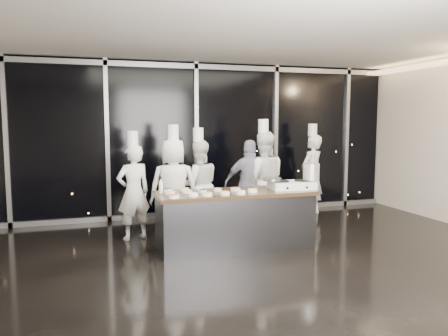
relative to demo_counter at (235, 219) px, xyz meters
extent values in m
plane|color=black|center=(0.00, -0.90, -0.45)|extent=(9.00, 9.00, 0.00)
cube|color=beige|center=(0.00, 2.60, 1.15)|extent=(9.00, 0.02, 3.20)
cube|color=beige|center=(0.00, -0.90, 2.75)|extent=(9.00, 7.00, 0.02)
cube|color=black|center=(0.00, 2.54, 1.15)|extent=(8.90, 0.04, 3.18)
cube|color=#919399|center=(0.00, 2.49, 2.65)|extent=(8.90, 0.08, 0.10)
cube|color=#919399|center=(0.00, 2.49, -0.40)|extent=(8.90, 0.08, 0.10)
cube|color=#919399|center=(-3.60, 2.49, 1.15)|extent=(0.08, 0.08, 3.20)
cube|color=#919399|center=(-1.80, 2.49, 1.15)|extent=(0.08, 0.08, 3.20)
cube|color=#919399|center=(0.00, 2.49, 1.15)|extent=(0.08, 0.08, 3.20)
cube|color=#919399|center=(1.80, 2.49, 1.15)|extent=(0.08, 0.08, 3.20)
cube|color=#919399|center=(3.60, 2.49, 1.15)|extent=(0.08, 0.08, 3.20)
cube|color=#323237|center=(0.00, 0.00, -0.03)|extent=(2.40, 0.80, 0.84)
cube|color=#402B1B|center=(0.00, 0.00, 0.42)|extent=(2.46, 0.86, 0.06)
cube|color=white|center=(0.95, -0.04, 0.51)|extent=(0.74, 0.49, 0.12)
cylinder|color=black|center=(0.78, -0.03, 0.58)|extent=(0.26, 0.26, 0.02)
cylinder|color=black|center=(1.13, -0.06, 0.58)|extent=(0.26, 0.26, 0.02)
cylinder|color=black|center=(0.77, -0.26, 0.50)|extent=(0.04, 0.02, 0.04)
cylinder|color=black|center=(1.10, -0.28, 0.50)|extent=(0.04, 0.02, 0.04)
cylinder|color=slate|center=(0.62, 0.00, 0.61)|extent=(0.32, 0.32, 0.05)
cube|color=#4C2B14|center=(0.36, 0.02, 0.62)|extent=(0.22, 0.05, 0.02)
cylinder|color=silver|center=(1.28, -0.07, 0.72)|extent=(0.28, 0.28, 0.26)
cylinder|color=white|center=(-1.03, -0.29, 0.47)|extent=(0.17, 0.17, 0.04)
cylinder|color=#F93F29|center=(-1.03, -0.29, 0.49)|extent=(0.14, 0.14, 0.01)
cylinder|color=white|center=(-1.03, 0.03, 0.47)|extent=(0.17, 0.17, 0.04)
cylinder|color=tan|center=(-1.03, 0.03, 0.49)|extent=(0.14, 0.14, 0.01)
cylinder|color=white|center=(-1.01, 0.30, 0.47)|extent=(0.11, 0.11, 0.04)
cylinder|color=#341C0F|center=(-1.01, 0.30, 0.49)|extent=(0.09, 0.09, 0.01)
cylinder|color=white|center=(-0.74, -0.25, 0.47)|extent=(0.15, 0.15, 0.04)
cylinder|color=white|center=(-0.74, -0.25, 0.49)|extent=(0.12, 0.12, 0.01)
cylinder|color=white|center=(-0.77, 0.06, 0.47)|extent=(0.15, 0.15, 0.04)
cylinder|color=#CBC565|center=(-0.77, 0.06, 0.49)|extent=(0.13, 0.13, 0.01)
cylinder|color=white|center=(-0.76, 0.28, 0.47)|extent=(0.16, 0.16, 0.04)
cylinder|color=#A38F51|center=(-0.76, 0.28, 0.49)|extent=(0.13, 0.13, 0.01)
cylinder|color=white|center=(-0.53, -0.25, 0.47)|extent=(0.16, 0.16, 0.04)
cylinder|color=tan|center=(-0.53, -0.25, 0.49)|extent=(0.13, 0.13, 0.01)
cylinder|color=white|center=(-0.53, 0.02, 0.47)|extent=(0.13, 0.13, 0.04)
cylinder|color=black|center=(-0.53, 0.02, 0.49)|extent=(0.10, 0.10, 0.01)
cylinder|color=white|center=(-0.52, 0.30, 0.47)|extent=(0.12, 0.12, 0.04)
cylinder|color=white|center=(-0.52, 0.30, 0.49)|extent=(0.10, 0.10, 0.01)
cylinder|color=white|center=(-0.25, -0.24, 0.47)|extent=(0.15, 0.15, 0.04)
cylinder|color=tan|center=(-0.25, -0.24, 0.49)|extent=(0.12, 0.12, 0.01)
cylinder|color=white|center=(-0.26, 0.09, 0.47)|extent=(0.12, 0.12, 0.04)
cylinder|color=#AC6862|center=(-0.26, 0.09, 0.49)|extent=(0.10, 0.10, 0.01)
cylinder|color=white|center=(0.00, -0.24, 0.47)|extent=(0.14, 0.14, 0.04)
cylinder|color=beige|center=(0.00, -0.24, 0.49)|extent=(0.12, 0.12, 0.01)
cylinder|color=white|center=(0.02, 0.05, 0.47)|extent=(0.16, 0.16, 0.04)
cylinder|color=brown|center=(0.02, 0.05, 0.49)|extent=(0.13, 0.13, 0.01)
cylinder|color=white|center=(0.23, -0.16, 0.47)|extent=(0.15, 0.15, 0.04)
cylinder|color=#E1BF4B|center=(0.23, -0.16, 0.49)|extent=(0.12, 0.12, 0.01)
cylinder|color=white|center=(-1.14, 0.15, 0.53)|extent=(0.06, 0.06, 0.17)
cone|color=white|center=(-1.14, 0.15, 0.64)|extent=(0.05, 0.05, 0.06)
imported|color=silver|center=(-1.47, 0.99, 0.35)|extent=(0.67, 0.54, 1.60)
cylinder|color=white|center=(-1.47, 0.99, 1.25)|extent=(0.24, 0.24, 0.26)
imported|color=silver|center=(-0.78, 1.00, 0.40)|extent=(0.90, 0.65, 1.70)
cylinder|color=white|center=(-0.78, 1.00, 1.35)|extent=(0.21, 0.21, 0.26)
imported|color=silver|center=(-0.26, 1.30, 0.37)|extent=(0.81, 0.63, 1.64)
cylinder|color=white|center=(-0.26, 1.30, 1.29)|extent=(0.19, 0.19, 0.26)
imported|color=black|center=(0.68, 1.10, 0.37)|extent=(1.05, 0.75, 1.65)
imported|color=silver|center=(0.94, 1.14, 0.44)|extent=(1.03, 0.90, 1.79)
cylinder|color=white|center=(0.94, 1.14, 1.44)|extent=(0.24, 0.24, 0.26)
imported|color=silver|center=(2.35, 1.84, 0.40)|extent=(0.74, 0.66, 1.70)
cylinder|color=white|center=(2.35, 1.84, 1.35)|extent=(0.26, 0.26, 0.26)
camera|label=1|loc=(-2.20, -6.36, 1.55)|focal=35.00mm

